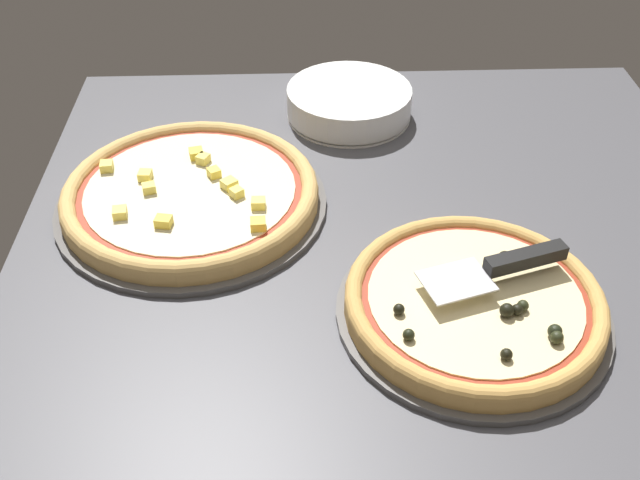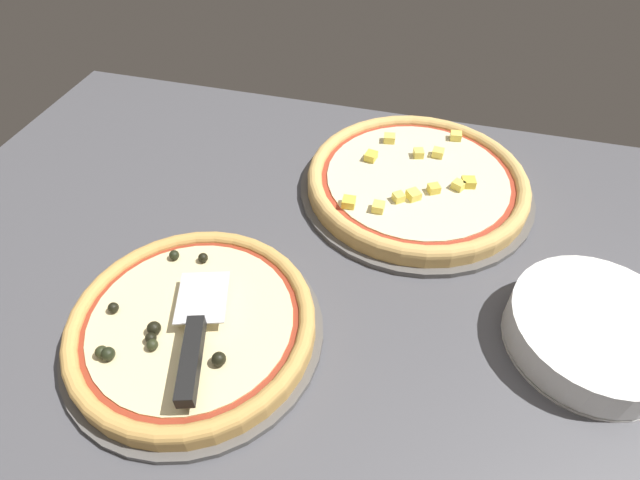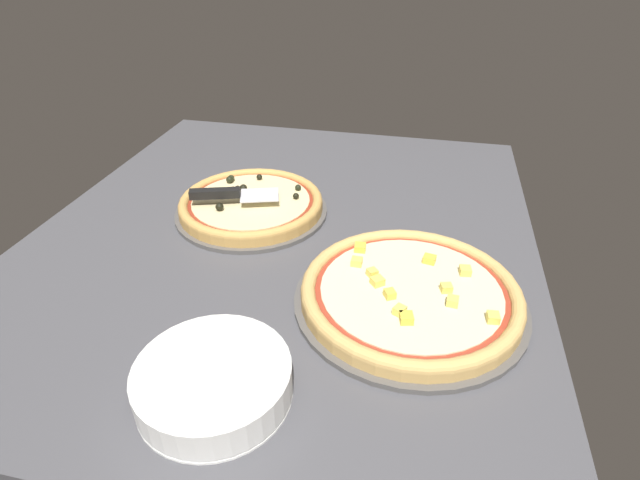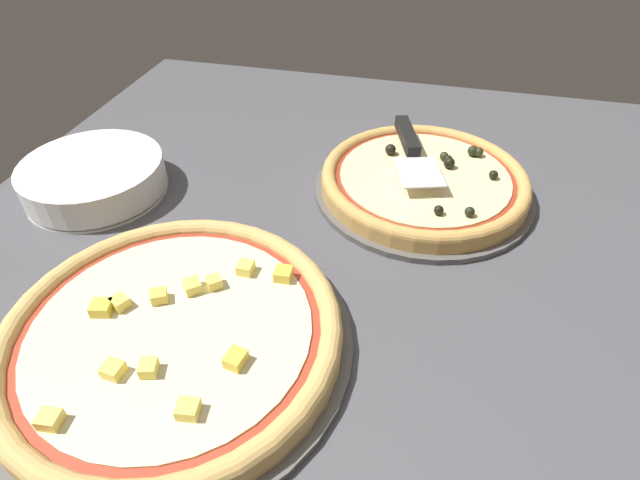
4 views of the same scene
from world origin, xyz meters
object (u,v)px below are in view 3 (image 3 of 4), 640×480
pizza_back (410,292)px  serving_spatula (225,194)px  pizza_front (251,203)px  plate_stack (214,381)px

pizza_back → serving_spatula: (-22.32, -43.95, 3.53)cm
pizza_front → plate_stack: size_ratio=1.48×
pizza_front → plate_stack: 54.19cm
pizza_back → plate_stack: 37.76cm
pizza_front → pizza_back: 46.64cm
pizza_back → plate_stack: bearing=-44.2°
pizza_front → plate_stack: plate_stack is taller
plate_stack → pizza_back: bearing=135.8°
pizza_back → serving_spatula: serving_spatula is taller
plate_stack → pizza_front: bearing=-166.5°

